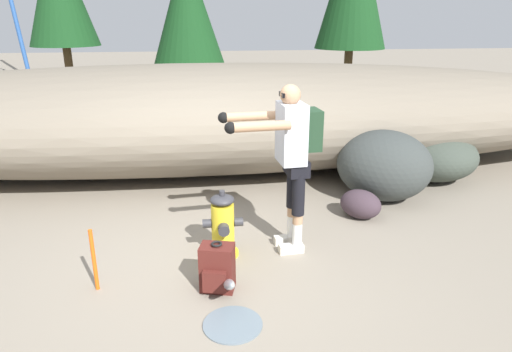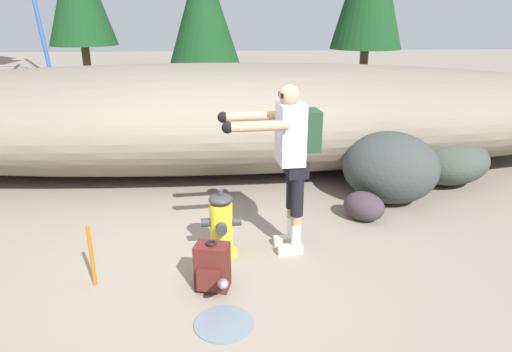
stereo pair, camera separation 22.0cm
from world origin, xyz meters
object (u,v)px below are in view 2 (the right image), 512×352
Objects in this scene: boulder_outlier at (364,206)px; boulder_mid at (377,146)px; boulder_small at (441,158)px; fire_hydrant at (221,226)px; spare_backpack at (212,267)px; utility_worker at (290,149)px; boulder_large at (390,167)px; survey_stake at (92,256)px.

boulder_mid is at bearing 66.76° from boulder_outlier.
fire_hydrant is at bearing -149.18° from boulder_small.
fire_hydrant is 3.29m from boulder_mid.
boulder_outlier is (1.82, 1.33, -0.04)m from spare_backpack.
boulder_large is (1.52, 1.21, -0.63)m from utility_worker.
boulder_small is at bearing 30.82° from fire_hydrant.
spare_backpack is 0.38× the size of boulder_large.
fire_hydrant is at bearing 21.89° from survey_stake.
survey_stake is (-1.88, -0.54, -0.81)m from utility_worker.
boulder_large is at bearing -146.25° from utility_worker.
boulder_outlier is at bearing 22.24° from survey_stake.
spare_backpack is 4.23m from boulder_small.
survey_stake is (-3.41, -1.74, -0.17)m from boulder_large.
boulder_outlier is (1.03, 0.65, -0.93)m from utility_worker.
spare_backpack is 3.80m from boulder_mid.
boulder_small reaches higher than survey_stake.
boulder_large is at bearing -99.42° from boulder_mid.
boulder_mid is at bearing 37.38° from survey_stake.
boulder_outlier is at bearing 22.48° from fire_hydrant.
survey_stake is at bearing -157.76° from boulder_outlier.
boulder_large reaches higher than boulder_small.
boulder_mid reaches higher than fire_hydrant.
survey_stake is at bearing -151.42° from boulder_small.
utility_worker is 2.04m from boulder_large.
utility_worker is at bearing -143.65° from boulder_small.
boulder_mid reaches higher than survey_stake.
boulder_mid reaches higher than boulder_large.
boulder_small is (2.56, 1.88, -0.74)m from utility_worker.
boulder_outlier is at bearing -141.27° from boulder_small.
utility_worker is 2.91× the size of survey_stake.
spare_backpack is 3.00m from boulder_large.
boulder_large is 0.95× the size of boulder_small.
fire_hydrant is at bearing -157.52° from boulder_outlier.
survey_stake is (-1.09, 0.14, 0.08)m from spare_backpack.
survey_stake is (-3.57, -2.73, -0.18)m from boulder_mid.
boulder_mid is 1.05× the size of boulder_small.
utility_worker reaches higher than boulder_small.
spare_backpack reaches higher than boulder_outlier.
boulder_mid is 1.70m from boulder_outlier.
boulder_outlier is at bearing -113.24° from boulder_mid.
utility_worker reaches higher than boulder_mid.
boulder_small is at bearing 33.10° from boulder_large.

